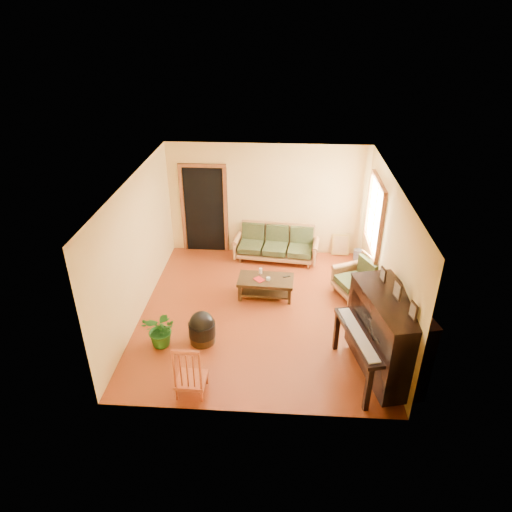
# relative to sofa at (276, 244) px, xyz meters

# --- Properties ---
(floor) EXTENTS (5.00, 5.00, 0.00)m
(floor) POSITION_rel_sofa_xyz_m (-0.23, -2.09, -0.40)
(floor) COLOR maroon
(floor) RESTS_ON ground
(doorway) EXTENTS (1.08, 0.16, 2.05)m
(doorway) POSITION_rel_sofa_xyz_m (-1.68, 0.39, 0.62)
(doorway) COLOR black
(doorway) RESTS_ON floor
(window) EXTENTS (0.12, 1.36, 1.46)m
(window) POSITION_rel_sofa_xyz_m (1.98, -0.79, 1.10)
(window) COLOR white
(window) RESTS_ON right_wall
(sofa) EXTENTS (1.96, 0.99, 0.81)m
(sofa) POSITION_rel_sofa_xyz_m (0.00, 0.00, 0.00)
(sofa) COLOR #9E673A
(sofa) RESTS_ON floor
(coffee_table) EXTENTS (1.13, 0.65, 0.40)m
(coffee_table) POSITION_rel_sofa_xyz_m (-0.15, -1.53, -0.20)
(coffee_table) COLOR black
(coffee_table) RESTS_ON floor
(armchair) EXTENTS (1.05, 1.07, 0.82)m
(armchair) POSITION_rel_sofa_xyz_m (1.63, -1.40, 0.01)
(armchair) COLOR #9E673A
(armchair) RESTS_ON floor
(piano) EXTENTS (1.30, 1.78, 1.42)m
(piano) POSITION_rel_sofa_xyz_m (1.78, -3.63, 0.31)
(piano) COLOR black
(piano) RESTS_ON floor
(footstool) EXTENTS (0.58, 0.58, 0.44)m
(footstool) POSITION_rel_sofa_xyz_m (-1.18, -3.05, -0.18)
(footstool) COLOR black
(footstool) RESTS_ON floor
(red_chair) EXTENTS (0.46, 0.50, 0.95)m
(red_chair) POSITION_rel_sofa_xyz_m (-1.14, -4.24, 0.07)
(red_chair) COLOR #9C3E1C
(red_chair) RESTS_ON floor
(leaning_frame) EXTENTS (0.41, 0.10, 0.54)m
(leaning_frame) POSITION_rel_sofa_xyz_m (1.51, 0.33, -0.13)
(leaning_frame) COLOR gold
(leaning_frame) RESTS_ON floor
(ceramic_crock) EXTENTS (0.22, 0.22, 0.24)m
(ceramic_crock) POSITION_rel_sofa_xyz_m (1.90, 0.15, -0.28)
(ceramic_crock) COLOR #34519C
(ceramic_crock) RESTS_ON floor
(potted_plant) EXTENTS (0.75, 0.70, 0.66)m
(potted_plant) POSITION_rel_sofa_xyz_m (-1.85, -3.19, -0.07)
(potted_plant) COLOR #1D5919
(potted_plant) RESTS_ON floor
(book) EXTENTS (0.25, 0.26, 0.02)m
(book) POSITION_rel_sofa_xyz_m (-0.34, -1.64, 0.01)
(book) COLOR #A81916
(book) RESTS_ON coffee_table
(candle) EXTENTS (0.08, 0.08, 0.12)m
(candle) POSITION_rel_sofa_xyz_m (-0.27, -1.33, 0.06)
(candle) COLOR white
(candle) RESTS_ON coffee_table
(glass_jar) EXTENTS (0.11, 0.11, 0.05)m
(glass_jar) POSITION_rel_sofa_xyz_m (-0.10, -1.57, 0.02)
(glass_jar) COLOR white
(glass_jar) RESTS_ON coffee_table
(remote) EXTENTS (0.15, 0.09, 0.01)m
(remote) POSITION_rel_sofa_xyz_m (0.26, -1.43, 0.00)
(remote) COLOR black
(remote) RESTS_ON coffee_table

